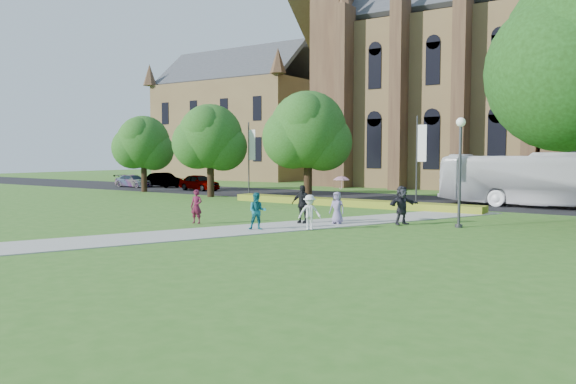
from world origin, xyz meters
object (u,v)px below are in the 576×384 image
Objects in this scene: tour_coach at (542,180)px; car_1 at (164,180)px; streetlamp at (460,159)px; car_0 at (199,182)px; pedestrian_0 at (196,206)px; car_2 at (133,181)px.

tour_coach is 2.83× the size of car_1.
streetlamp is at bearing -104.47° from car_1.
tour_coach is at bearing -84.51° from car_1.
tour_coach reaches higher than car_0.
car_1 is (-34.87, 14.12, -2.53)m from streetlamp.
pedestrian_0 is (17.24, -18.73, 0.11)m from car_0.
streetlamp is 1.17× the size of car_0.
streetlamp reaches higher than tour_coach.
streetlamp is at bearing -109.82° from car_2.
pedestrian_0 reaches higher than car_0.
streetlamp is 37.70m from car_1.
car_0 is at bearing 91.85° from tour_coach.
tour_coach is at bearing 83.51° from streetlamp.
car_2 is 2.56× the size of pedestrian_0.
car_2 is at bearing 98.33° from car_0.
streetlamp is 31.31m from car_0.
streetlamp reaches higher than car_2.
streetlamp is 1.21× the size of car_2.
car_0 is at bearing 156.11° from streetlamp.
pedestrian_0 is (26.51, -18.71, 0.24)m from car_2.
tour_coach is at bearing 41.54° from pedestrian_0.
car_0 is (-29.99, -0.16, -1.03)m from tour_coach.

